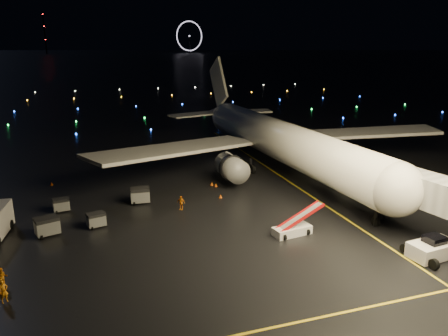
{
  "coord_description": "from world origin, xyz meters",
  "views": [
    {
      "loc": [
        -14.71,
        -33.31,
        18.83
      ],
      "look_at": [
        0.12,
        12.0,
        5.0
      ],
      "focal_mm": 35.0,
      "sensor_mm": 36.0,
      "label": 1
    }
  ],
  "objects_px": {
    "airliner": "(271,116)",
    "baggage_cart_1": "(96,220)",
    "baggage_cart_0": "(140,196)",
    "baggage_cart_3": "(47,226)",
    "belt_loader": "(292,222)",
    "baggage_cart_2": "(61,205)",
    "crew_a": "(3,291)",
    "crew_b": "(2,278)",
    "crew_c": "(181,203)",
    "pushback_tug": "(433,247)"
  },
  "relations": [
    {
      "from": "crew_a",
      "to": "baggage_cart_1",
      "type": "xyz_separation_m",
      "value": [
        7.17,
        12.27,
        -0.16
      ]
    },
    {
      "from": "baggage_cart_3",
      "to": "pushback_tug",
      "type": "bearing_deg",
      "value": -42.9
    },
    {
      "from": "baggage_cart_0",
      "to": "baggage_cart_3",
      "type": "distance_m",
      "value": 11.97
    },
    {
      "from": "pushback_tug",
      "to": "baggage_cart_1",
      "type": "distance_m",
      "value": 33.08
    },
    {
      "from": "airliner",
      "to": "pushback_tug",
      "type": "xyz_separation_m",
      "value": [
        1.86,
        -32.04,
        -6.94
      ]
    },
    {
      "from": "belt_loader",
      "to": "baggage_cart_0",
      "type": "bearing_deg",
      "value": 125.51
    },
    {
      "from": "belt_loader",
      "to": "crew_c",
      "type": "relative_size",
      "value": 3.4
    },
    {
      "from": "crew_a",
      "to": "baggage_cart_3",
      "type": "bearing_deg",
      "value": 45.0
    },
    {
      "from": "crew_a",
      "to": "baggage_cart_3",
      "type": "height_order",
      "value": "baggage_cart_3"
    },
    {
      "from": "baggage_cart_3",
      "to": "crew_c",
      "type": "bearing_deg",
      "value": -7.0
    },
    {
      "from": "crew_a",
      "to": "baggage_cart_0",
      "type": "xyz_separation_m",
      "value": [
        12.55,
        18.01,
        0.02
      ]
    },
    {
      "from": "belt_loader",
      "to": "crew_a",
      "type": "distance_m",
      "value": 26.24
    },
    {
      "from": "belt_loader",
      "to": "baggage_cart_3",
      "type": "xyz_separation_m",
      "value": [
        -23.53,
        7.57,
        -0.46
      ]
    },
    {
      "from": "pushback_tug",
      "to": "crew_a",
      "type": "xyz_separation_m",
      "value": [
        -35.81,
        4.27,
        -0.14
      ]
    },
    {
      "from": "crew_c",
      "to": "baggage_cart_0",
      "type": "relative_size",
      "value": 0.77
    },
    {
      "from": "baggage_cart_1",
      "to": "pushback_tug",
      "type": "bearing_deg",
      "value": -43.82
    },
    {
      "from": "belt_loader",
      "to": "crew_b",
      "type": "distance_m",
      "value": 26.41
    },
    {
      "from": "pushback_tug",
      "to": "baggage_cart_0",
      "type": "xyz_separation_m",
      "value": [
        -23.26,
        22.28,
        -0.12
      ]
    },
    {
      "from": "crew_c",
      "to": "baggage_cart_3",
      "type": "bearing_deg",
      "value": -131.07
    },
    {
      "from": "crew_c",
      "to": "baggage_cart_0",
      "type": "xyz_separation_m",
      "value": [
        -4.2,
        3.71,
        0.09
      ]
    },
    {
      "from": "belt_loader",
      "to": "baggage_cart_0",
      "type": "distance_m",
      "value": 19.3
    },
    {
      "from": "crew_c",
      "to": "airliner",
      "type": "bearing_deg",
      "value": 76.59
    },
    {
      "from": "airliner",
      "to": "baggage_cart_0",
      "type": "height_order",
      "value": "airliner"
    },
    {
      "from": "crew_b",
      "to": "baggage_cart_2",
      "type": "xyz_separation_m",
      "value": [
        3.95,
        15.73,
        -0.07
      ]
    },
    {
      "from": "crew_b",
      "to": "baggage_cart_0",
      "type": "xyz_separation_m",
      "value": [
        12.98,
        15.6,
        0.12
      ]
    },
    {
      "from": "crew_c",
      "to": "baggage_cart_2",
      "type": "relative_size",
      "value": 0.97
    },
    {
      "from": "airliner",
      "to": "belt_loader",
      "type": "height_order",
      "value": "airliner"
    },
    {
      "from": "crew_a",
      "to": "crew_b",
      "type": "xyz_separation_m",
      "value": [
        -0.43,
        2.41,
        -0.11
      ]
    },
    {
      "from": "baggage_cart_0",
      "to": "baggage_cart_3",
      "type": "xyz_separation_m",
      "value": [
        -10.16,
        -6.34,
        0.01
      ]
    },
    {
      "from": "airliner",
      "to": "baggage_cart_2",
      "type": "xyz_separation_m",
      "value": [
        -30.43,
        -9.62,
        -7.26
      ]
    },
    {
      "from": "pushback_tug",
      "to": "crew_c",
      "type": "relative_size",
      "value": 2.61
    },
    {
      "from": "belt_loader",
      "to": "baggage_cart_3",
      "type": "bearing_deg",
      "value": 153.81
    },
    {
      "from": "belt_loader",
      "to": "crew_c",
      "type": "distance_m",
      "value": 13.73
    },
    {
      "from": "baggage_cart_0",
      "to": "baggage_cart_2",
      "type": "relative_size",
      "value": 1.26
    },
    {
      "from": "baggage_cart_3",
      "to": "baggage_cart_1",
      "type": "bearing_deg",
      "value": -10.15
    },
    {
      "from": "airliner",
      "to": "baggage_cart_2",
      "type": "distance_m",
      "value": 32.72
    },
    {
      "from": "airliner",
      "to": "baggage_cart_0",
      "type": "xyz_separation_m",
      "value": [
        -21.4,
        -9.76,
        -7.06
      ]
    },
    {
      "from": "airliner",
      "to": "baggage_cart_1",
      "type": "distance_m",
      "value": 31.77
    },
    {
      "from": "airliner",
      "to": "crew_b",
      "type": "bearing_deg",
      "value": -146.82
    },
    {
      "from": "crew_a",
      "to": "crew_c",
      "type": "distance_m",
      "value": 22.03
    },
    {
      "from": "baggage_cart_2",
      "to": "baggage_cart_0",
      "type": "bearing_deg",
      "value": -10.14
    },
    {
      "from": "airliner",
      "to": "baggage_cart_1",
      "type": "height_order",
      "value": "airliner"
    },
    {
      "from": "belt_loader",
      "to": "baggage_cart_2",
      "type": "distance_m",
      "value": 26.45
    },
    {
      "from": "crew_b",
      "to": "baggage_cart_1",
      "type": "height_order",
      "value": "crew_b"
    },
    {
      "from": "crew_b",
      "to": "baggage_cart_2",
      "type": "distance_m",
      "value": 16.22
    },
    {
      "from": "baggage_cart_0",
      "to": "baggage_cart_3",
      "type": "height_order",
      "value": "baggage_cart_3"
    },
    {
      "from": "baggage_cart_0",
      "to": "belt_loader",
      "type": "bearing_deg",
      "value": -41.85
    },
    {
      "from": "baggage_cart_2",
      "to": "crew_c",
      "type": "bearing_deg",
      "value": -25.46
    },
    {
      "from": "baggage_cart_2",
      "to": "belt_loader",
      "type": "bearing_deg",
      "value": -41.36
    },
    {
      "from": "belt_loader",
      "to": "baggage_cart_2",
      "type": "bearing_deg",
      "value": 139.55
    }
  ]
}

